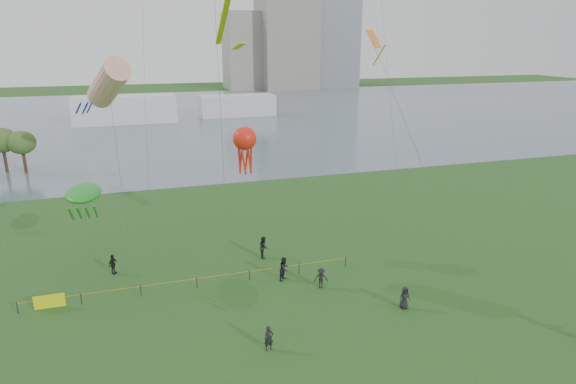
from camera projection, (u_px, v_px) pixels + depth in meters
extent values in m
cube|color=slate|center=(179.00, 117.00, 116.33)|extent=(400.00, 120.00, 0.08)
cube|color=slate|center=(286.00, 37.00, 180.06)|extent=(20.00, 20.00, 38.00)
cube|color=gray|center=(247.00, 51.00, 183.11)|extent=(16.00, 18.00, 28.00)
cube|color=silver|center=(125.00, 109.00, 107.52)|extent=(22.00, 8.00, 6.00)
cube|color=silver|center=(237.00, 105.00, 117.69)|extent=(18.00, 7.00, 5.00)
cylinder|color=#372119|center=(25.00, 164.00, 66.72)|extent=(0.44, 0.44, 2.64)
ellipsoid|color=#3E5E25|center=(21.00, 143.00, 65.83)|extent=(3.76, 3.76, 3.17)
cylinder|color=#372119|center=(6.00, 163.00, 66.81)|extent=(0.44, 0.44, 2.82)
ellipsoid|color=#3E5E25|center=(2.00, 140.00, 65.86)|extent=(4.02, 4.02, 3.39)
cylinder|color=black|center=(17.00, 308.00, 32.35)|extent=(0.07, 0.07, 0.85)
cylinder|color=black|center=(81.00, 299.00, 33.47)|extent=(0.07, 0.07, 0.85)
cylinder|color=black|center=(141.00, 290.00, 34.59)|extent=(0.07, 0.07, 0.85)
cylinder|color=black|center=(197.00, 282.00, 35.71)|extent=(0.07, 0.07, 0.85)
cylinder|color=black|center=(249.00, 275.00, 36.83)|extent=(0.07, 0.07, 0.85)
cylinder|color=black|center=(299.00, 268.00, 37.95)|extent=(0.07, 0.07, 0.85)
cylinder|color=black|center=(346.00, 262.00, 39.07)|extent=(0.07, 0.07, 0.85)
cylinder|color=gold|center=(197.00, 279.00, 35.62)|extent=(24.00, 0.03, 0.03)
cube|color=#DEE30B|center=(49.00, 301.00, 32.88)|extent=(2.00, 0.04, 1.00)
imported|color=black|center=(284.00, 269.00, 36.77)|extent=(1.14, 1.13, 1.86)
imported|color=black|center=(321.00, 278.00, 35.59)|extent=(1.13, 0.79, 1.59)
imported|color=black|center=(113.00, 264.00, 37.74)|extent=(0.87, 1.01, 1.63)
imported|color=black|center=(405.00, 298.00, 32.87)|extent=(0.82, 0.57, 1.60)
imported|color=black|center=(269.00, 338.00, 28.39)|extent=(0.60, 0.41, 1.56)
imported|color=black|center=(264.00, 247.00, 40.61)|extent=(0.88, 1.04, 1.88)
cylinder|color=#3F3F42|center=(222.00, 137.00, 34.80)|extent=(0.29, 3.23, 21.80)
cube|color=yellow|center=(225.00, 10.00, 29.92)|extent=(0.36, 6.98, 4.09)
cube|color=yellow|center=(239.00, 46.00, 27.08)|extent=(0.95, 0.95, 0.42)
cylinder|color=#3F3F42|center=(122.00, 186.00, 35.49)|extent=(0.51, 4.39, 14.62)
cylinder|color=red|center=(108.00, 83.00, 35.22)|extent=(3.80, 5.22, 3.92)
cylinder|color=#181FAE|center=(89.00, 108.00, 34.22)|extent=(0.60, 1.13, 0.88)
cylinder|color=#181FAE|center=(86.00, 107.00, 34.49)|extent=(0.60, 1.13, 0.88)
cylinder|color=#181FAE|center=(79.00, 108.00, 34.23)|extent=(0.60, 1.13, 0.88)
cylinder|color=#181FAE|center=(78.00, 109.00, 33.80)|extent=(0.60, 1.13, 0.88)
cylinder|color=#181FAE|center=(85.00, 109.00, 33.79)|extent=(0.60, 1.13, 0.88)
cylinder|color=#3F3F42|center=(88.00, 242.00, 35.40)|extent=(0.05, 2.64, 6.83)
ellipsoid|color=#19891E|center=(83.00, 193.00, 35.57)|extent=(2.53, 4.55, 0.89)
cylinder|color=#19891E|center=(71.00, 214.00, 34.18)|extent=(0.16, 1.79, 1.54)
cylinder|color=#19891E|center=(79.00, 213.00, 34.34)|extent=(0.16, 1.79, 1.54)
cylinder|color=#19891E|center=(87.00, 212.00, 34.49)|extent=(0.16, 1.79, 1.54)
cylinder|color=#19891E|center=(96.00, 211.00, 34.65)|extent=(0.16, 1.79, 1.54)
cylinder|color=#3F3F42|center=(279.00, 212.00, 37.13)|extent=(3.13, 9.17, 9.96)
sphere|color=red|center=(245.00, 138.00, 39.37)|extent=(1.96, 1.96, 1.96)
cylinder|color=red|center=(251.00, 157.00, 39.99)|extent=(0.18, 0.54, 2.60)
cylinder|color=red|center=(247.00, 156.00, 40.32)|extent=(0.49, 0.36, 2.61)
cylinder|color=red|center=(241.00, 157.00, 40.18)|extent=(0.49, 0.36, 2.61)
cylinder|color=red|center=(239.00, 158.00, 39.71)|extent=(0.18, 0.54, 2.60)
cylinder|color=red|center=(243.00, 159.00, 39.39)|extent=(0.49, 0.36, 2.61)
cylinder|color=red|center=(249.00, 158.00, 39.53)|extent=(0.49, 0.36, 2.61)
cylinder|color=#3F3F42|center=(437.00, 199.00, 27.69)|extent=(1.91, 14.43, 17.72)
cube|color=orange|center=(374.00, 39.00, 31.34)|extent=(1.37, 1.37, 1.12)
cylinder|color=orange|center=(379.00, 55.00, 30.82)|extent=(0.08, 1.58, 1.35)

